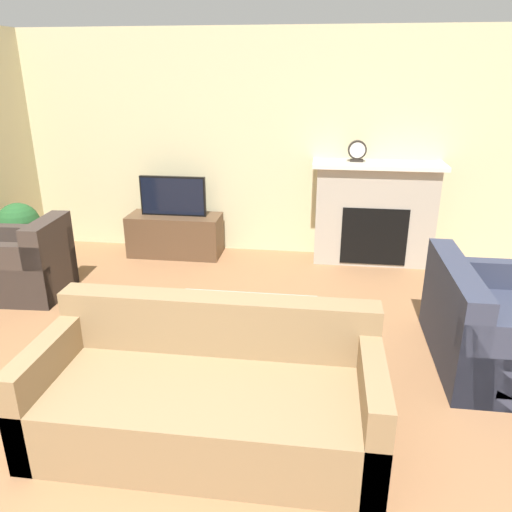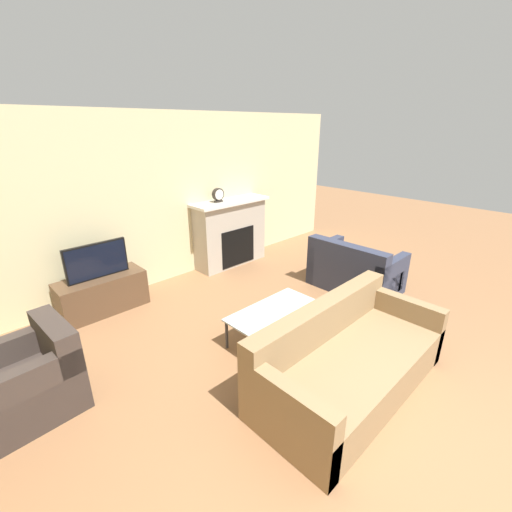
% 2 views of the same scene
% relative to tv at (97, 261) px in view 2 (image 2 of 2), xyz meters
% --- Properties ---
extents(ground_plane, '(20.00, 20.00, 0.00)m').
position_rel_tv_xyz_m(ground_plane, '(0.95, -4.20, -0.77)').
color(ground_plane, '#936642').
extents(wall_back, '(8.78, 0.06, 2.70)m').
position_rel_tv_xyz_m(wall_back, '(0.95, 0.35, 0.58)').
color(wall_back, beige).
rests_on(wall_back, ground_plane).
extents(fireplace, '(1.51, 0.49, 1.22)m').
position_rel_tv_xyz_m(fireplace, '(2.45, 0.10, -0.13)').
color(fireplace, '#B2A899').
rests_on(fireplace, ground_plane).
extents(tv_stand, '(1.16, 0.47, 0.52)m').
position_rel_tv_xyz_m(tv_stand, '(0.00, 0.00, -0.51)').
color(tv_stand, brown).
rests_on(tv_stand, ground_plane).
extents(tv, '(0.82, 0.06, 0.49)m').
position_rel_tv_xyz_m(tv, '(0.00, 0.00, 0.00)').
color(tv, black).
rests_on(tv, tv_stand).
extents(couch_sectional, '(2.15, 0.97, 0.82)m').
position_rel_tv_xyz_m(couch_sectional, '(1.16, -3.21, -0.48)').
color(couch_sectional, '#8C704C').
rests_on(couch_sectional, ground_plane).
extents(couch_loveseat, '(0.86, 1.32, 0.82)m').
position_rel_tv_xyz_m(couch_loveseat, '(3.17, -2.09, -0.47)').
color(couch_loveseat, '#33384C').
rests_on(couch_loveseat, ground_plane).
extents(armchair_by_window, '(0.89, 0.78, 0.82)m').
position_rel_tv_xyz_m(armchair_by_window, '(-1.20, -1.38, -0.47)').
color(armchair_by_window, '#3D332D').
rests_on(armchair_by_window, ground_plane).
extents(coffee_table, '(1.17, 0.59, 0.39)m').
position_rel_tv_xyz_m(coffee_table, '(1.24, -2.15, -0.41)').
color(coffee_table, '#333338').
rests_on(coffee_table, ground_plane).
extents(mantel_clock, '(0.21, 0.07, 0.24)m').
position_rel_tv_xyz_m(mantel_clock, '(2.20, 0.11, 0.58)').
color(mantel_clock, '#28231E').
rests_on(mantel_clock, fireplace).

